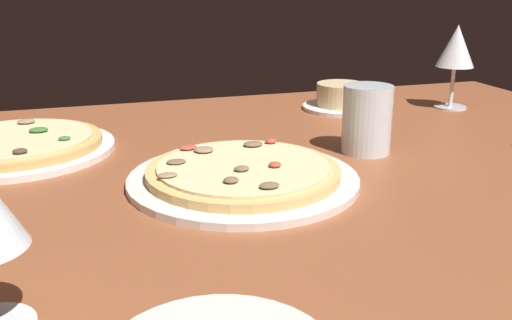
% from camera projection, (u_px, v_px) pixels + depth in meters
% --- Properties ---
extents(dining_table, '(1.50, 1.10, 0.04)m').
position_uv_depth(dining_table, '(269.00, 193.00, 0.80)').
color(dining_table, brown).
rests_on(dining_table, ground).
extents(pizza_main, '(0.32, 0.32, 0.03)m').
position_uv_depth(pizza_main, '(242.00, 173.00, 0.78)').
color(pizza_main, silver).
rests_on(pizza_main, dining_table).
extents(pizza_side, '(0.30, 0.30, 0.03)m').
position_uv_depth(pizza_side, '(17.00, 145.00, 0.91)').
color(pizza_side, white).
rests_on(pizza_side, dining_table).
extents(ramekin_on_saucer, '(0.16, 0.16, 0.05)m').
position_uv_depth(ramekin_on_saucer, '(340.00, 98.00, 1.19)').
color(ramekin_on_saucer, silver).
rests_on(ramekin_on_saucer, dining_table).
extents(wine_glass_near, '(0.08, 0.08, 0.17)m').
position_uv_depth(wine_glass_near, '(456.00, 49.00, 1.17)').
color(wine_glass_near, silver).
rests_on(wine_glass_near, dining_table).
extents(water_glass, '(0.08, 0.08, 0.11)m').
position_uv_depth(water_glass, '(367.00, 122.00, 0.90)').
color(water_glass, silver).
rests_on(water_glass, dining_table).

